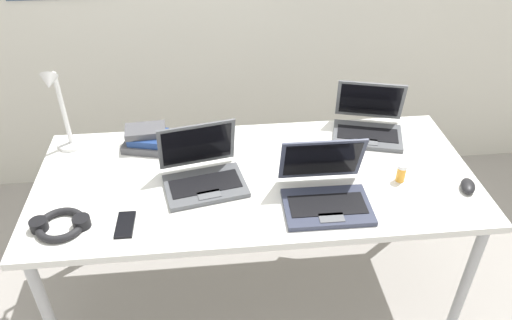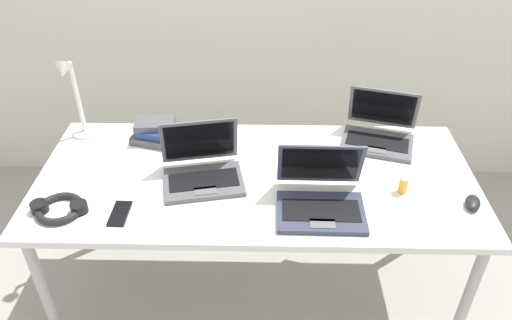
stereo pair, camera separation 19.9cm
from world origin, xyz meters
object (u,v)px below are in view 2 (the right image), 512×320
(laptop_front_right, at_px, (379,132))
(book_stack, at_px, (155,132))
(laptop_by_keyboard, at_px, (202,169))
(pill_bottle, at_px, (404,183))
(desk_lamp, at_px, (75,99))
(computer_mouse, at_px, (473,203))
(headphones, at_px, (60,208))
(cell_phone, at_px, (120,213))
(laptop_back_right, at_px, (321,197))

(laptop_front_right, bearing_deg, book_stack, -179.05)
(laptop_by_keyboard, distance_m, pill_bottle, 0.80)
(desk_lamp, distance_m, laptop_by_keyboard, 0.67)
(laptop_front_right, bearing_deg, computer_mouse, -58.23)
(desk_lamp, bearing_deg, laptop_front_right, -0.02)
(desk_lamp, relative_size, computer_mouse, 4.17)
(computer_mouse, height_order, headphones, headphones)
(cell_phone, height_order, headphones, headphones)
(computer_mouse, relative_size, headphones, 0.45)
(laptop_front_right, relative_size, book_stack, 1.76)
(pill_bottle, bearing_deg, laptop_by_keyboard, 174.92)
(desk_lamp, height_order, laptop_by_keyboard, desk_lamp)
(laptop_front_right, xyz_separation_m, headphones, (-1.28, -0.51, -0.03))
(cell_phone, relative_size, pill_bottle, 1.72)
(laptop_back_right, bearing_deg, book_stack, 147.77)
(desk_lamp, xyz_separation_m, cell_phone, (0.30, -0.52, -0.19))
(laptop_back_right, xyz_separation_m, headphones, (-0.98, -0.05, -0.03))
(laptop_by_keyboard, bearing_deg, pill_bottle, -5.08)
(desk_lamp, relative_size, laptop_front_right, 1.08)
(desk_lamp, bearing_deg, book_stack, -2.92)
(laptop_back_right, bearing_deg, pill_bottle, 16.22)
(computer_mouse, xyz_separation_m, book_stack, (-1.29, 0.43, 0.03))
(laptop_front_right, bearing_deg, pill_bottle, -85.23)
(desk_lamp, xyz_separation_m, computer_mouse, (1.63, -0.45, -0.18))
(desk_lamp, distance_m, laptop_front_right, 1.36)
(headphones, relative_size, pill_bottle, 2.71)
(headphones, bearing_deg, pill_bottle, 6.29)
(desk_lamp, xyz_separation_m, headphones, (0.07, -0.51, -0.18))
(laptop_by_keyboard, distance_m, book_stack, 0.37)
(laptop_front_right, xyz_separation_m, laptop_by_keyboard, (-0.77, -0.30, 0.00))
(cell_phone, xyz_separation_m, pill_bottle, (1.08, 0.16, 0.04))
(laptop_front_right, relative_size, headphones, 1.74)
(desk_lamp, height_order, computer_mouse, desk_lamp)
(laptop_front_right, xyz_separation_m, cell_phone, (-1.05, -0.52, -0.04))
(laptop_back_right, bearing_deg, laptop_by_keyboard, 160.13)
(laptop_back_right, height_order, book_stack, laptop_back_right)
(laptop_front_right, xyz_separation_m, computer_mouse, (0.28, -0.45, -0.03))
(laptop_front_right, bearing_deg, cell_phone, -153.54)
(computer_mouse, bearing_deg, laptop_by_keyboard, -167.24)
(laptop_by_keyboard, distance_m, computer_mouse, 1.06)
(cell_phone, xyz_separation_m, book_stack, (0.04, 0.51, 0.04))
(laptop_by_keyboard, xyz_separation_m, laptop_back_right, (0.46, -0.17, 0.00))
(headphones, bearing_deg, laptop_back_right, 2.80)
(laptop_front_right, relative_size, laptop_back_right, 1.13)
(laptop_front_right, height_order, pill_bottle, laptop_front_right)
(cell_phone, distance_m, headphones, 0.23)
(desk_lamp, bearing_deg, pill_bottle, -14.89)
(pill_bottle, xyz_separation_m, book_stack, (-1.04, 0.35, 0.00))
(desk_lamp, xyz_separation_m, book_stack, (0.34, -0.02, -0.15))
(laptop_by_keyboard, relative_size, computer_mouse, 3.75)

